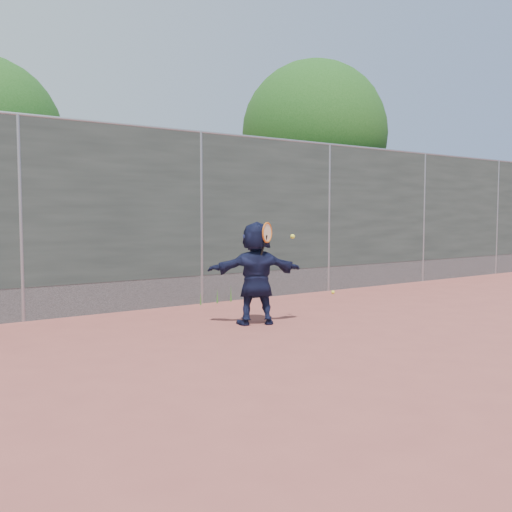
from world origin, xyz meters
TOP-DOWN VIEW (x-y plane):
  - ground at (0.00, 0.00)m, footprint 80.00×80.00m
  - player at (-0.31, 1.38)m, footprint 1.42×0.94m
  - ball_ground at (2.75, 3.08)m, footprint 0.07×0.07m
  - fence at (-0.00, 3.50)m, footprint 20.00×0.06m
  - swing_action at (-0.21, 1.19)m, footprint 0.70×0.21m
  - tree_right at (4.68, 5.75)m, footprint 3.78×3.60m
  - weed_clump at (0.29, 3.38)m, footprint 0.68×0.07m

SIDE VIEW (x-z plane):
  - ground at x=0.00m, z-range 0.00..0.00m
  - ball_ground at x=2.75m, z-range 0.00..0.07m
  - weed_clump at x=0.29m, z-range -0.02..0.28m
  - player at x=-0.31m, z-range 0.00..1.47m
  - swing_action at x=-0.21m, z-range 1.04..1.55m
  - fence at x=0.00m, z-range 0.07..3.09m
  - tree_right at x=4.68m, z-range 0.80..6.19m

